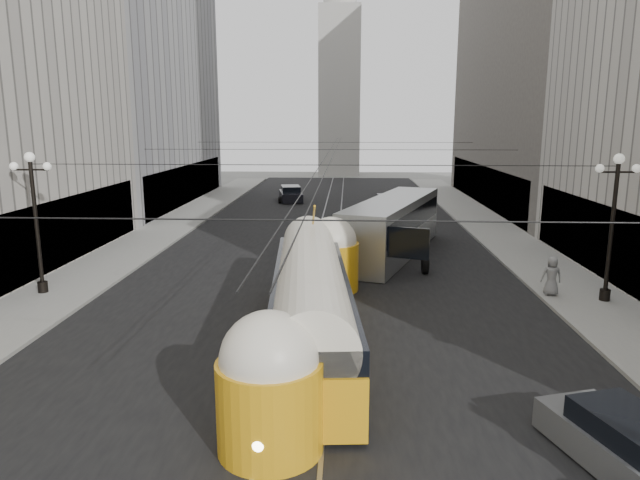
# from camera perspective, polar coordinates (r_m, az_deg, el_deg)

# --- Properties ---
(road) EXTENTS (20.00, 85.00, 0.02)m
(road) POSITION_cam_1_polar(r_m,az_deg,el_deg) (39.76, 0.83, 0.39)
(road) COLOR black
(road) RESTS_ON ground
(sidewalk_left) EXTENTS (4.00, 72.00, 0.15)m
(sidewalk_left) POSITION_cam_1_polar(r_m,az_deg,el_deg) (45.17, -14.41, 1.49)
(sidewalk_left) COLOR gray
(sidewalk_left) RESTS_ON ground
(sidewalk_right) EXTENTS (4.00, 72.00, 0.15)m
(sidewalk_right) POSITION_cam_1_polar(r_m,az_deg,el_deg) (44.47, 16.64, 1.21)
(sidewalk_right) COLOR gray
(sidewalk_right) RESTS_ON ground
(rail_left) EXTENTS (0.12, 85.00, 0.04)m
(rail_left) POSITION_cam_1_polar(r_m,az_deg,el_deg) (39.79, -0.25, 0.41)
(rail_left) COLOR gray
(rail_left) RESTS_ON ground
(rail_right) EXTENTS (0.12, 85.00, 0.04)m
(rail_right) POSITION_cam_1_polar(r_m,az_deg,el_deg) (39.74, 1.91, 0.38)
(rail_right) COLOR gray
(rail_right) RESTS_ON ground
(building_left_far) EXTENTS (12.60, 28.60, 28.60)m
(building_left_far) POSITION_cam_1_polar(r_m,az_deg,el_deg) (58.85, -19.39, 17.43)
(building_left_far) COLOR #999999
(building_left_far) RESTS_ON ground
(building_right_far) EXTENTS (12.60, 32.60, 32.60)m
(building_right_far) POSITION_cam_1_polar(r_m,az_deg,el_deg) (58.21, 22.80, 19.25)
(building_right_far) COLOR #514C47
(building_right_far) RESTS_ON ground
(distant_tower) EXTENTS (6.00, 6.00, 31.36)m
(distant_tower) POSITION_cam_1_polar(r_m,az_deg,el_deg) (86.77, 1.98, 16.44)
(distant_tower) COLOR #B2AFA8
(distant_tower) RESTS_ON ground
(lamppost_left_mid) EXTENTS (1.86, 0.44, 6.37)m
(lamppost_left_mid) POSITION_cam_1_polar(r_m,az_deg,el_deg) (28.43, -26.57, 2.27)
(lamppost_left_mid) COLOR black
(lamppost_left_mid) RESTS_ON sidewalk_left
(lamppost_right_mid) EXTENTS (1.86, 0.44, 6.37)m
(lamppost_right_mid) POSITION_cam_1_polar(r_m,az_deg,el_deg) (27.25, 27.23, 1.85)
(lamppost_right_mid) COLOR black
(lamppost_right_mid) RESTS_ON sidewalk_right
(catenary) EXTENTS (25.00, 72.00, 0.23)m
(catenary) POSITION_cam_1_polar(r_m,az_deg,el_deg) (38.02, 0.99, 8.82)
(catenary) COLOR black
(catenary) RESTS_ON ground
(streetcar) EXTENTS (3.65, 16.15, 3.55)m
(streetcar) POSITION_cam_1_polar(r_m,az_deg,el_deg) (20.21, -0.95, -5.76)
(streetcar) COLOR orange
(streetcar) RESTS_ON ground
(city_bus) EXTENTS (6.92, 13.65, 3.34)m
(city_bus) POSITION_cam_1_polar(r_m,az_deg,el_deg) (34.22, 7.31, 1.57)
(city_bus) COLOR #9A9D9F
(city_bus) RESTS_ON ground
(sedan_grey) EXTENTS (3.06, 4.76, 1.40)m
(sedan_grey) POSITION_cam_1_polar(r_m,az_deg,el_deg) (15.32, 28.44, -17.69)
(sedan_grey) COLOR #595C5E
(sedan_grey) RESTS_ON ground
(sedan_white_far) EXTENTS (2.34, 4.67, 1.42)m
(sedan_white_far) POSITION_cam_1_polar(r_m,az_deg,el_deg) (51.48, 6.76, 3.64)
(sedan_white_far) COLOR silver
(sedan_white_far) RESTS_ON ground
(sedan_dark_far) EXTENTS (2.88, 5.20, 1.55)m
(sedan_dark_far) POSITION_cam_1_polar(r_m,az_deg,el_deg) (57.42, -2.95, 4.59)
(sedan_dark_far) COLOR black
(sedan_dark_far) RESTS_ON ground
(pedestrian_sidewalk_right) EXTENTS (0.90, 0.58, 1.78)m
(pedestrian_sidewalk_right) POSITION_cam_1_polar(r_m,az_deg,el_deg) (27.61, 22.16, -3.34)
(pedestrian_sidewalk_right) COLOR slate
(pedestrian_sidewalk_right) RESTS_ON sidewalk_right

